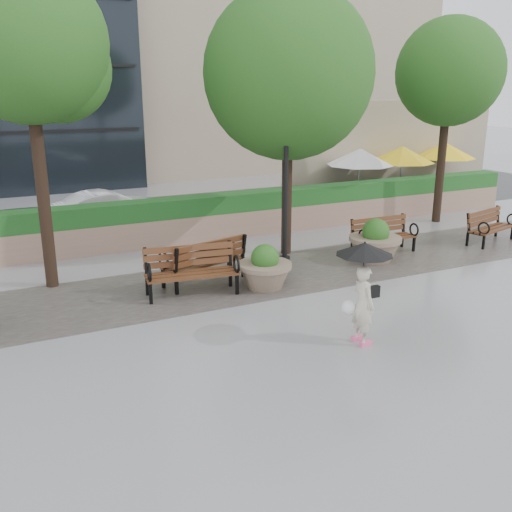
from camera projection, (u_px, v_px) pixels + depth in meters
name	position (u px, v px, depth m)	size (l,w,h in m)	color
ground	(328.00, 318.00, 11.58)	(100.00, 100.00, 0.00)	gray
cobble_strip	(262.00, 276.00, 14.16)	(28.00, 3.20, 0.01)	#383330
hedge_wall	(203.00, 218.00, 17.42)	(24.00, 0.80, 1.35)	#9A7963
cafe_wall	(391.00, 150.00, 23.61)	(10.00, 0.60, 4.00)	tan
cafe_hedge	(415.00, 197.00, 21.95)	(8.00, 0.50, 0.90)	#17461B
asphalt_street	(165.00, 214.00, 21.05)	(40.00, 7.00, 0.00)	black
bench_1	(192.00, 281.00, 12.80)	(2.14, 1.09, 1.10)	#582D19
bench_2	(205.00, 270.00, 13.60)	(2.16, 1.28, 1.09)	#582D19
bench_3	(383.00, 243.00, 16.06)	(1.86, 0.77, 0.99)	#582D19
bench_4	(490.00, 233.00, 17.11)	(1.92, 1.15, 0.97)	#582D19
planter_left	(265.00, 271.00, 13.21)	(1.26, 1.26, 1.05)	#7F6B56
planter_right	(375.00, 245.00, 15.26)	(1.39, 1.39, 1.17)	#7F6B56
lamppost	(285.00, 204.00, 14.34)	(0.28, 0.28, 3.86)	black
tree_0	(35.00, 50.00, 12.09)	(3.49, 3.40, 7.11)	black
tree_1	(292.00, 78.00, 14.90)	(4.46, 4.46, 7.08)	black
tree_2	(451.00, 76.00, 18.68)	(3.56, 3.49, 6.72)	black
patio_umb_white	(360.00, 157.00, 21.24)	(2.50, 2.50, 2.30)	black
patio_umb_yellow_a	(402.00, 155.00, 22.02)	(2.50, 2.50, 2.30)	black
patio_umb_yellow_b	(445.00, 151.00, 23.42)	(2.50, 2.50, 2.30)	black
car_right	(109.00, 208.00, 19.11)	(1.27, 3.64, 1.20)	silver
pedestrian	(363.00, 283.00, 10.18)	(1.03, 1.03, 1.89)	beige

